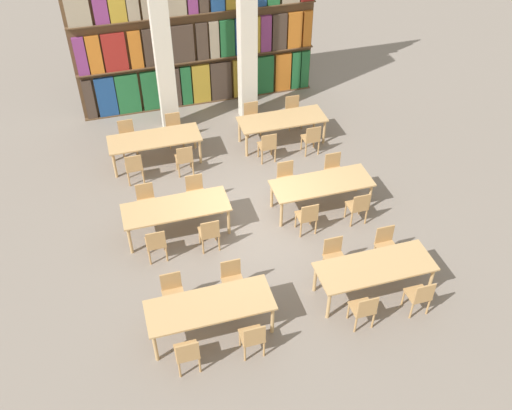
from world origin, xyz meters
The scene contains 34 objects.
ground_plane centered at (0.00, 0.00, 0.00)m, with size 40.00×40.00×0.00m, color gray.
bookshelf_bank centered at (0.01, 5.63, 2.58)m, with size 6.96×0.35×5.50m.
pillar_left centered at (-1.14, 4.42, 3.00)m, with size 0.45×0.45×6.00m.
pillar_center centered at (1.14, 4.42, 3.00)m, with size 0.45×0.45×6.00m.
reading_table_0 centered at (-1.63, -2.82, 0.68)m, with size 2.35×0.88×0.76m.
chair_0 centered at (-2.21, -3.55, 0.48)m, with size 0.42×0.40×0.89m.
chair_1 centered at (-2.21, -2.10, 0.48)m, with size 0.42×0.40×0.89m.
chair_2 centered at (-1.02, -3.55, 0.48)m, with size 0.42×0.40×0.89m.
chair_3 centered at (-1.02, -2.10, 0.48)m, with size 0.42×0.40×0.89m.
reading_table_1 centered at (1.70, -2.79, 0.68)m, with size 2.35×0.88×0.76m.
chair_4 centered at (1.16, -3.52, 0.48)m, with size 0.42×0.40×0.89m.
chair_5 centered at (1.16, -2.07, 0.48)m, with size 0.42×0.40×0.89m.
chair_6 centered at (2.32, -3.52, 0.48)m, with size 0.42×0.40×0.89m.
chair_7 centered at (2.32, -2.07, 0.48)m, with size 0.42×0.40×0.89m.
reading_table_2 centered at (-1.73, 0.07, 0.68)m, with size 2.35×0.88×0.76m.
chair_8 centered at (-2.31, -0.66, 0.48)m, with size 0.42×0.40×0.89m.
chair_9 centered at (-2.31, 0.79, 0.48)m, with size 0.42×0.40×0.89m.
chair_10 centered at (-1.16, -0.66, 0.48)m, with size 0.42×0.40×0.89m.
chair_11 centered at (-1.16, 0.79, 0.48)m, with size 0.42×0.40×0.89m.
reading_table_3 centered at (1.66, -0.03, 0.68)m, with size 2.35×0.88×0.76m.
chair_12 centered at (1.05, -0.76, 0.48)m, with size 0.42×0.40×0.89m.
chair_13 centered at (1.05, 0.69, 0.48)m, with size 0.42×0.40×0.89m.
chair_14 centered at (2.28, -0.76, 0.48)m, with size 0.42×0.40×0.89m.
chair_15 centered at (2.28, 0.69, 0.48)m, with size 0.42×0.40×0.89m.
reading_table_4 centered at (-1.78, 2.90, 0.68)m, with size 2.35×0.88×0.76m.
chair_16 centered at (-2.41, 2.18, 0.48)m, with size 0.42×0.40×0.89m.
chair_17 centered at (-2.41, 3.63, 0.48)m, with size 0.42×0.40×0.89m.
chair_18 centered at (-1.15, 2.18, 0.48)m, with size 0.42×0.40×0.89m.
chair_19 centered at (-1.15, 3.63, 0.48)m, with size 0.42×0.40×0.89m.
reading_table_5 centered at (1.65, 2.86, 0.68)m, with size 2.35×0.88×0.76m.
chair_20 centered at (1.02, 2.13, 0.48)m, with size 0.42×0.40×0.89m.
chair_21 centered at (1.02, 3.58, 0.48)m, with size 0.42×0.40×0.89m.
chair_22 centered at (2.24, 2.13, 0.48)m, with size 0.42×0.40×0.89m.
chair_23 centered at (2.24, 3.58, 0.48)m, with size 0.42×0.40×0.89m.
Camera 1 is at (-2.71, -9.52, 8.89)m, focal length 40.00 mm.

